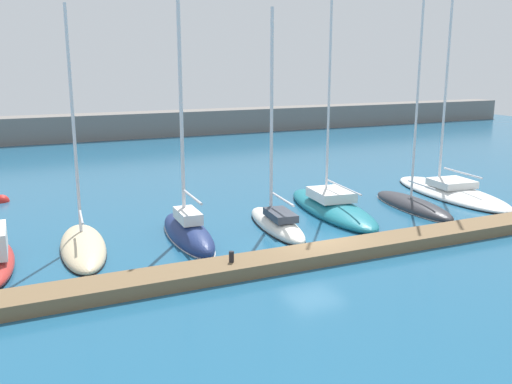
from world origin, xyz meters
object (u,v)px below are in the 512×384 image
(sailboat_sand_second, at_px, (83,246))
(sailboat_white_seventh, at_px, (451,191))
(sailboat_navy_third, at_px, (188,231))
(sailboat_teal_fifth, at_px, (331,206))
(sailboat_ivory_fourth, at_px, (277,222))
(mooring_buoy_red, at_px, (2,202))
(dock_bollard, at_px, (231,257))
(sailboat_charcoal_sixth, at_px, (413,204))

(sailboat_sand_second, height_order, sailboat_white_seventh, sailboat_white_seventh)
(sailboat_navy_third, distance_m, sailboat_teal_fifth, 8.88)
(sailboat_ivory_fourth, distance_m, sailboat_white_seventh, 13.45)
(mooring_buoy_red, height_order, dock_bollard, dock_bollard)
(dock_bollard, bearing_deg, sailboat_navy_third, 91.26)
(sailboat_sand_second, xyz_separation_m, sailboat_ivory_fourth, (9.36, -0.66, 0.15))
(sailboat_teal_fifth, distance_m, sailboat_charcoal_sixth, 4.84)
(sailboat_navy_third, distance_m, sailboat_ivory_fourth, 4.59)
(sailboat_sand_second, xyz_separation_m, dock_bollard, (4.89, -5.56, 0.55))
(sailboat_charcoal_sixth, relative_size, sailboat_white_seventh, 0.69)
(sailboat_teal_fifth, relative_size, dock_bollard, 36.43)
(sailboat_sand_second, height_order, sailboat_navy_third, sailboat_navy_third)
(sailboat_navy_third, distance_m, dock_bollard, 5.17)
(sailboat_navy_third, bearing_deg, sailboat_sand_second, 87.64)
(sailboat_navy_third, relative_size, sailboat_ivory_fourth, 1.06)
(sailboat_ivory_fourth, relative_size, sailboat_white_seventh, 0.58)
(sailboat_navy_third, height_order, sailboat_teal_fifth, sailboat_teal_fifth)
(sailboat_charcoal_sixth, distance_m, dock_bollard, 14.34)
(sailboat_ivory_fourth, relative_size, dock_bollard, 25.11)
(sailboat_teal_fifth, relative_size, sailboat_charcoal_sixth, 1.22)
(sailboat_sand_second, bearing_deg, sailboat_navy_third, -89.84)
(sailboat_charcoal_sixth, bearing_deg, sailboat_sand_second, 93.79)
(sailboat_charcoal_sixth, xyz_separation_m, dock_bollard, (-13.36, -5.20, 0.49))
(sailboat_teal_fifth, height_order, mooring_buoy_red, sailboat_teal_fifth)
(sailboat_charcoal_sixth, distance_m, mooring_buoy_red, 24.31)
(sailboat_teal_fifth, bearing_deg, sailboat_navy_third, 104.81)
(sailboat_teal_fifth, relative_size, sailboat_white_seventh, 0.84)
(sailboat_navy_third, bearing_deg, dock_bollard, -176.21)
(sailboat_sand_second, distance_m, dock_bollard, 7.43)
(sailboat_white_seventh, distance_m, mooring_buoy_red, 27.64)
(sailboat_ivory_fourth, distance_m, dock_bollard, 6.65)
(sailboat_sand_second, distance_m, sailboat_charcoal_sixth, 18.25)
(sailboat_teal_fifth, distance_m, sailboat_white_seventh, 9.11)
(mooring_buoy_red, bearing_deg, sailboat_teal_fifth, -31.81)
(sailboat_ivory_fourth, distance_m, sailboat_teal_fifth, 4.47)
(sailboat_ivory_fourth, xyz_separation_m, sailboat_teal_fifth, (4.20, 1.53, 0.00))
(sailboat_white_seventh, xyz_separation_m, mooring_buoy_red, (-25.79, 9.93, -0.27))
(sailboat_sand_second, distance_m, sailboat_teal_fifth, 13.60)
(sailboat_charcoal_sixth, bearing_deg, mooring_buoy_red, 66.47)
(sailboat_charcoal_sixth, height_order, dock_bollard, sailboat_charcoal_sixth)
(sailboat_navy_third, xyz_separation_m, sailboat_charcoal_sixth, (13.47, 0.04, -0.12))
(sailboat_navy_third, bearing_deg, sailboat_ivory_fourth, -90.62)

